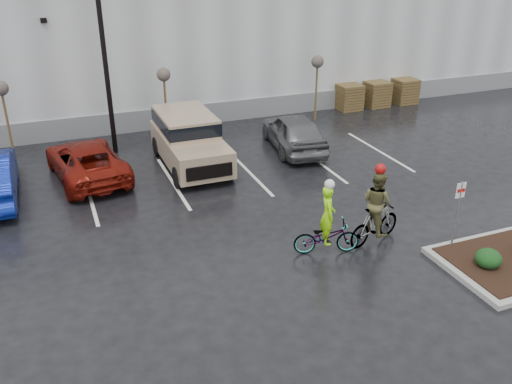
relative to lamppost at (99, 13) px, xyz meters
name	(u,v)px	position (x,y,z in m)	size (l,w,h in m)	color
ground	(338,283)	(4.00, -12.00, -5.69)	(120.00, 120.00, 0.00)	black
warehouse	(153,27)	(4.00, 9.99, -2.04)	(60.50, 15.50, 7.20)	#ADB0B2
wooded_ridge	(103,1)	(4.00, 33.00, -2.69)	(80.00, 25.00, 6.00)	#1B3616
lamppost	(99,13)	(0.00, 0.00, 0.00)	(0.50, 1.00, 9.22)	black
sapling_west	(2,93)	(-4.00, 1.00, -2.96)	(0.60, 0.60, 3.20)	brown
sapling_mid	(164,79)	(2.50, 1.00, -2.96)	(0.60, 0.60, 3.20)	brown
sapling_east	(317,65)	(10.00, 1.00, -2.96)	(0.60, 0.60, 3.20)	brown
pallet_stack_a	(349,97)	(12.50, 2.00, -5.01)	(1.20, 1.20, 1.35)	brown
pallet_stack_b	(376,94)	(14.20, 2.00, -5.01)	(1.20, 1.20, 1.35)	brown
pallet_stack_c	(404,91)	(16.00, 2.00, -5.01)	(1.20, 1.20, 1.35)	brown
shrub_a	(488,258)	(8.00, -13.00, -5.27)	(0.70, 0.70, 0.52)	#133615
fire_lane_sign	(458,208)	(7.80, -11.80, -4.28)	(0.30, 0.05, 2.20)	gray
car_red	(86,161)	(-1.36, -2.38, -4.99)	(2.32, 5.04, 1.40)	maroon
suv_tan	(190,142)	(2.57, -2.72, -4.66)	(2.20, 5.10, 2.06)	tan
car_grey	(294,132)	(7.19, -2.43, -4.89)	(1.87, 4.66, 1.59)	#5B5E5F
cyclist_hivis	(327,231)	(4.42, -10.50, -4.98)	(2.00, 1.15, 2.29)	#3F3F44
cyclist_olive	(376,215)	(6.02, -10.50, -4.78)	(2.01, 1.06, 2.51)	#3F3F44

